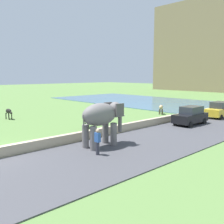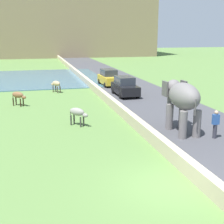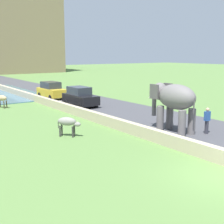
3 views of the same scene
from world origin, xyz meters
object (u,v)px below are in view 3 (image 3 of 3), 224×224
at_px(elephant, 174,100).
at_px(cow_grey, 68,122).
at_px(person_beside_elephant, 207,120).
at_px(car_yellow, 51,90).
at_px(cow_tan, 1,99).
at_px(car_black, 80,97).

distance_m(elephant, cow_grey, 6.44).
height_order(person_beside_elephant, cow_grey, person_beside_elephant).
bearing_deg(elephant, cow_grey, 152.48).
relative_size(car_yellow, cow_tan, 2.96).
distance_m(person_beside_elephant, car_black, 12.92).
bearing_deg(cow_grey, cow_tan, 92.03).
bearing_deg(elephant, car_yellow, 90.01).
height_order(elephant, cow_grey, elephant).
bearing_deg(car_black, elephant, -90.00).
distance_m(elephant, cow_tan, 16.03).
height_order(elephant, car_yellow, elephant).
bearing_deg(car_yellow, car_black, -89.98).
bearing_deg(cow_grey, car_black, 56.30).
relative_size(person_beside_elephant, cow_grey, 1.31).
height_order(car_yellow, cow_grey, car_yellow).
distance_m(person_beside_elephant, car_yellow, 19.03).
relative_size(elephant, cow_tan, 2.53).
xyz_separation_m(car_black, car_yellow, (-0.00, 6.14, 0.00)).
distance_m(car_black, cow_grey, 10.12).
distance_m(cow_grey, cow_tan, 11.89).
xyz_separation_m(car_black, cow_grey, (-5.61, -8.42, -0.06)).
bearing_deg(cow_grey, car_yellow, 68.92).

